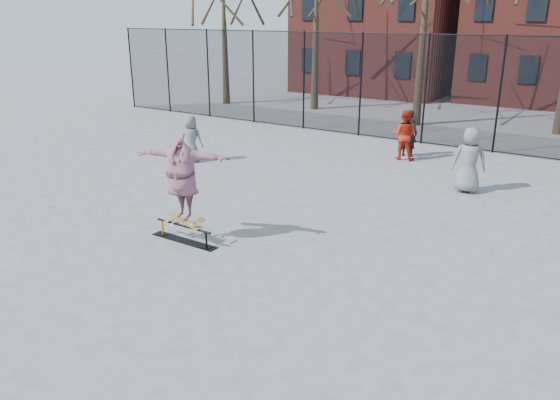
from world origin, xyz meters
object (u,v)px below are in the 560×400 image
Objects in this scene: bystander_grey at (191,139)px; bystander_red at (404,135)px; skateboard at (185,223)px; bystander_black at (409,133)px; skater at (182,183)px; skate_rail at (184,235)px; bystander_extra at (469,160)px.

bystander_grey is 7.03m from bystander_red.
bystander_black reaches higher than skateboard.
bystander_grey reaches higher than skateboard.
skater is 6.81m from bystander_grey.
skateboard is at bearing 111.85° from bystander_grey.
skater is (0.00, 0.00, 0.90)m from skateboard.
skater reaches higher than bystander_black.
bystander_red is (1.24, 9.25, -0.49)m from skater.
skateboard is (0.05, 0.00, 0.28)m from skate_rail.
skater is at bearing 0.00° from skateboard.
bystander_red reaches higher than skate_rail.
skate_rail is 0.29m from skateboard.
bystander_extra reaches higher than skate_rail.
bystander_extra reaches higher than skateboard.
bystander_grey is 8.65m from bystander_extra.
skateboard is 0.60× the size of bystander_grey.
skateboard is 9.34m from bystander_red.
bystander_grey is (-4.45, 5.13, -0.56)m from skater.
bystander_extra is (2.82, -2.94, 0.10)m from bystander_black.
skate_rail is 0.95× the size of bystander_extra.
bystander_extra is (4.02, 6.82, 0.47)m from skateboard.
bystander_red is at bearing -163.25° from bystander_grey.
skater is at bearing 76.07° from bystander_black.
bystander_extra is (8.48, 1.69, 0.14)m from bystander_grey.
skate_rail is at bearing 75.80° from bystander_black.
bystander_red reaches higher than bystander_grey.
bystander_black is 4.08m from bystander_extra.
bystander_red is at bearing 82.07° from skate_rail.
skate_rail is 1.11× the size of bystander_grey.
bystander_black is (1.20, 9.76, -0.52)m from skater.
bystander_black is (5.66, 4.64, 0.04)m from bystander_grey.
skate_rail is 9.36m from bystander_red.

